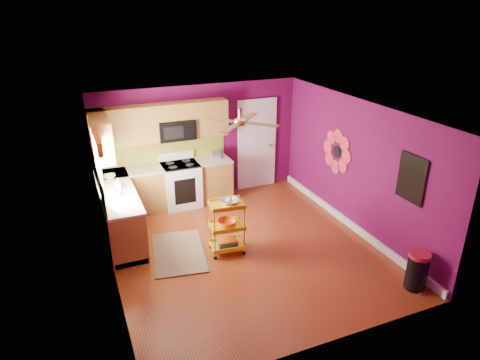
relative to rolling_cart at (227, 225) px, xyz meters
name	(u,v)px	position (x,y,z in m)	size (l,w,h in m)	color
ground	(244,249)	(0.31, -0.03, -0.54)	(5.00, 5.00, 0.00)	maroon
room_envelope	(246,163)	(0.33, -0.03, 1.09)	(4.54, 5.04, 2.52)	#5B0A43
lower_cabinets	(147,199)	(-1.04, 1.78, -0.10)	(2.81, 2.31, 0.94)	brown
electric_range	(181,184)	(-0.24, 2.14, -0.06)	(0.76, 0.66, 1.13)	white
upper_cabinetry	(143,128)	(-0.93, 2.14, 1.26)	(2.80, 2.30, 1.26)	brown
left_window	(97,155)	(-1.91, 1.02, 1.20)	(0.08, 1.35, 1.08)	white
panel_door	(257,145)	(1.66, 2.43, 0.49)	(0.95, 0.11, 2.15)	white
right_wall_art	(368,163)	(2.54, -0.37, 0.91)	(0.04, 2.74, 1.04)	black
ceiling_fan	(240,121)	(0.31, 0.17, 1.75)	(1.01, 1.01, 0.26)	#BF8C3F
shag_rug	(179,252)	(-0.82, 0.28, -0.53)	(0.87, 1.42, 0.02)	black
rolling_cart	(227,225)	(0.00, 0.00, 0.00)	(0.62, 0.49, 1.05)	yellow
trash_can	(417,271)	(2.30, -2.07, -0.23)	(0.37, 0.38, 0.61)	black
teal_kettle	(218,154)	(0.65, 2.23, 0.49)	(0.18, 0.18, 0.21)	teal
toaster	(215,155)	(0.56, 2.18, 0.49)	(0.22, 0.15, 0.18)	beige
soap_bottle_a	(118,185)	(-1.60, 1.30, 0.49)	(0.08, 0.08, 0.17)	#EA3F72
soap_bottle_b	(118,183)	(-1.60, 1.38, 0.50)	(0.15, 0.15, 0.19)	white
counter_dish	(109,177)	(-1.70, 1.92, 0.43)	(0.24, 0.24, 0.06)	white
counter_cup	(119,192)	(-1.64, 1.05, 0.45)	(0.12, 0.12, 0.10)	white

